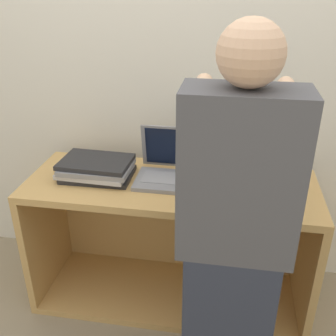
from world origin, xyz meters
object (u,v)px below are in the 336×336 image
laptop_stack_left (97,169)px  person (234,243)px  laptop_open (172,169)px  laptop_stack_right (250,178)px

laptop_stack_left → person: person is taller
laptop_open → laptop_stack_left: laptop_open is taller
laptop_open → laptop_stack_right: size_ratio=0.95×
person → laptop_stack_left: bearing=144.2°
laptop_stack_right → person: bearing=-97.7°
laptop_stack_left → laptop_stack_right: (0.75, -0.00, 0.01)m
laptop_open → person: 0.62m
laptop_open → person: bearing=-60.0°
laptop_stack_left → person: bearing=-35.8°
laptop_open → laptop_stack_left: size_ratio=0.95×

